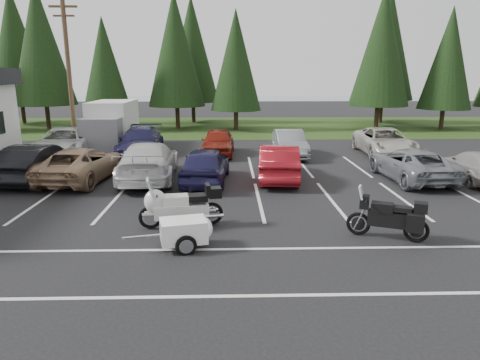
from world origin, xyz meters
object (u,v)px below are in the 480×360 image
Objects in this scene: car_far_2 at (218,142)px; cargo_trailer at (184,234)px; car_near_7 at (477,166)px; utility_pole at (69,72)px; car_near_5 at (279,162)px; car_far_0 at (65,143)px; car_near_2 at (81,164)px; car_near_1 at (38,162)px; car_near_4 at (205,165)px; car_far_3 at (290,144)px; adventure_motorcycle at (388,213)px; touring_motorcycle at (181,202)px; car_near_3 at (149,161)px; car_near_6 at (411,164)px; car_far_4 at (385,142)px; box_truck at (110,126)px; car_far_1 at (141,142)px.

car_far_2 reaches higher than cargo_trailer.
car_near_7 is at bearing -27.00° from car_far_2.
utility_pole is 1.89× the size of car_near_5.
car_far_0 reaches higher than car_near_5.
car_near_2 is (2.90, -7.67, -3.96)m from utility_pole.
car_near_1 is 1.11× the size of car_far_2.
car_near_2 reaches higher than cargo_trailer.
car_near_1 is 7.41m from car_near_4.
cargo_trailer is (-3.45, -7.65, -0.38)m from car_near_5.
car_far_3 is at bearing -5.60° from car_far_2.
adventure_motorcycle is at bearing 133.70° from car_near_4.
adventure_motorcycle is at bearing -20.85° from touring_motorcycle.
car_near_3 is at bearing -52.44° from utility_pole.
utility_pole reaches higher than car_far_2.
car_near_1 is 1.08× the size of car_near_7.
car_near_6 reaches higher than car_near_7.
car_far_0 reaches higher than car_near_7.
cargo_trailer is (-4.68, -13.08, -0.33)m from car_far_3.
car_near_7 is 6.51m from car_far_4.
adventure_motorcycle is at bearing -108.11° from car_far_4.
car_near_3 is at bearing 160.86° from adventure_motorcycle.
cargo_trailer is at bearing -90.15° from car_far_2.
car_near_6 is (16.47, -0.32, -0.10)m from car_near_1.
car_near_6 is at bearing 25.54° from cargo_trailer.
touring_motorcycle is at bearing 29.20° from car_near_7.
cargo_trailer is (-12.09, -7.18, -0.25)m from car_near_7.
car_far_3 is (4.08, -0.57, -0.02)m from car_far_2.
car_near_4 is 2.60× the size of cargo_trailer.
car_far_3 is (1.24, 5.43, -0.04)m from car_near_5.
car_near_3 is at bearing -64.62° from box_truck.
box_truck reaches higher than car_far_1.
utility_pole is at bearing -63.64° from car_near_2.
adventure_motorcycle reaches higher than cargo_trailer.
car_near_1 is at bearing 3.04° from car_near_2.
car_near_5 is 7.02m from touring_motorcycle.
car_near_1 reaches higher than car_near_2.
touring_motorcycle reaches higher than car_near_2.
car_far_0 is 15.50m from cargo_trailer.
cargo_trailer is at bearing 92.46° from car_near_4.
car_near_2 is at bearing -83.72° from box_truck.
car_far_4 is at bearing -8.42° from box_truck.
car_far_3 is 12.61m from adventure_motorcycle.
car_near_6 is 1.14× the size of car_far_3.
car_near_7 is at bearing -177.65° from car_near_5.
utility_pole is 16.29m from touring_motorcycle.
car_far_2 is (7.77, 5.88, -0.06)m from car_near_1.
adventure_motorcycle is at bearing -46.94° from utility_pole.
car_near_1 is 0.96× the size of car_near_6.
car_far_2 is (5.86, 5.97, 0.02)m from car_near_2.
car_near_3 reaches higher than adventure_motorcycle.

